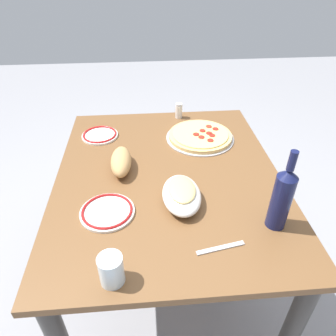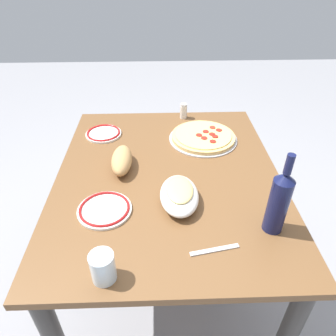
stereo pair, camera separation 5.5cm
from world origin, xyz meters
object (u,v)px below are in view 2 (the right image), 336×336
Objects in this scene: dining_table at (168,194)px; side_plate_near at (105,209)px; pepperoni_pizza at (203,137)px; bread_loaf at (122,160)px; side_plate_far at (104,133)px; baked_pasta_dish at (179,194)px; wine_bottle at (279,201)px; water_glass at (103,267)px; spice_shaker at (183,111)px.

side_plate_near reaches higher than dining_table.
bread_loaf reaches higher than pepperoni_pizza.
bread_loaf is at bearing 22.47° from side_plate_far.
dining_table is 0.37m from pepperoni_pizza.
wine_bottle reaches higher than baked_pasta_dish.
water_glass reaches higher than side_plate_far.
pepperoni_pizza is at bearing 162.03° from baked_pasta_dish.
side_plate_far is (-0.87, -0.12, -0.04)m from water_glass.
side_plate_far is at bearing -172.13° from side_plate_near.
bread_loaf is at bearing 170.97° from side_plate_near.
spice_shaker is at bearing -163.81° from wine_bottle.
pepperoni_pizza is at bearing 120.89° from bread_loaf.
spice_shaker is (-0.48, 0.31, 0.00)m from bread_loaf.
dining_table is 5.59× the size of bread_loaf.
spice_shaker is at bearing 163.18° from water_glass.
baked_pasta_dish reaches higher than side_plate_far.
spice_shaker reaches higher than baked_pasta_dish.
side_plate_near is at bearing -25.06° from spice_shaker.
spice_shaker reaches higher than dining_table.
water_glass is 0.88m from side_plate_far.
pepperoni_pizza reaches higher than side_plate_near.
baked_pasta_dish is 1.11× the size of bread_loaf.
pepperoni_pizza is 1.63× the size of bread_loaf.
wine_bottle is (0.15, 0.32, 0.09)m from baked_pasta_dish.
spice_shaker is (-0.25, -0.08, 0.03)m from pepperoni_pizza.
dining_table is 3.43× the size of pepperoni_pizza.
baked_pasta_dish is 2.76× the size of spice_shaker.
water_glass is at bearing -16.82° from spice_shaker.
pepperoni_pizza is 4.03× the size of spice_shaker.
side_plate_far is (-0.69, -0.69, -0.12)m from wine_bottle.
side_plate_far reaches higher than dining_table.
dining_table is 0.55m from wine_bottle.
side_plate_near is (0.52, -0.44, -0.01)m from pepperoni_pizza.
dining_table is 3.81× the size of wine_bottle.
dining_table is at bearing 132.48° from side_plate_near.
side_plate_near is 0.28m from bread_loaf.
baked_pasta_dish is 0.73m from spice_shaker.
side_plate_far is at bearing -97.03° from pepperoni_pizza.
dining_table is 0.27m from bread_loaf.
pepperoni_pizza is 0.46m from bread_loaf.
pepperoni_pizza is 0.66m from wine_bottle.
dining_table is 6.44× the size of side_plate_far.
bread_loaf is (-0.24, -0.24, -0.00)m from baked_pasta_dish.
dining_table is 5.02× the size of baked_pasta_dish.
bread_loaf is (-0.57, 0.01, -0.01)m from water_glass.
spice_shaker is at bearing 147.13° from bread_loaf.
spice_shaker is at bearing 174.46° from baked_pasta_dish.
spice_shaker reaches higher than side_plate_near.
pepperoni_pizza is 0.53m from side_plate_far.
dining_table is 0.36m from side_plate_near.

